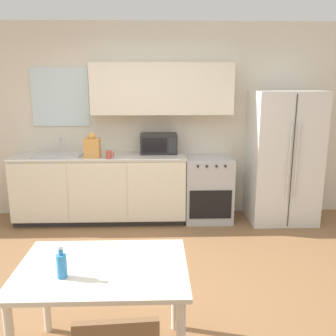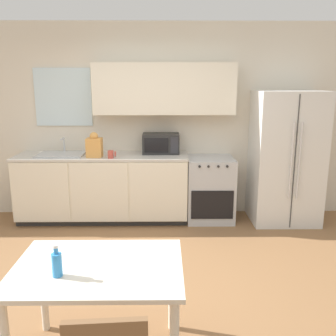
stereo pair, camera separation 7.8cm
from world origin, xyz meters
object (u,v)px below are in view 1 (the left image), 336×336
at_px(oven_range, 208,189).
at_px(microwave, 159,143).
at_px(coffee_mug, 109,155).
at_px(drink_bottle, 62,265).
at_px(refrigerator, 283,157).
at_px(dining_table, 103,280).

bearing_deg(oven_range, microwave, 170.47).
bearing_deg(coffee_mug, drink_bottle, -89.57).
bearing_deg(microwave, coffee_mug, -152.02).
bearing_deg(oven_range, drink_bottle, -114.36).
bearing_deg(microwave, refrigerator, -5.52).
relative_size(microwave, drink_bottle, 2.41).
xyz_separation_m(refrigerator, dining_table, (-2.10, -2.70, -0.27)).
xyz_separation_m(microwave, dining_table, (-0.40, -2.87, -0.44)).
bearing_deg(drink_bottle, dining_table, 30.21).
distance_m(oven_range, coffee_mug, 1.45).
height_order(refrigerator, drink_bottle, refrigerator).
height_order(coffee_mug, drink_bottle, coffee_mug).
height_order(refrigerator, dining_table, refrigerator).
distance_m(dining_table, drink_bottle, 0.32).
height_order(oven_range, coffee_mug, coffee_mug).
xyz_separation_m(dining_table, drink_bottle, (-0.23, -0.13, 0.19)).
height_order(oven_range, drink_bottle, drink_bottle).
xyz_separation_m(microwave, coffee_mug, (-0.64, -0.34, -0.08)).
relative_size(oven_range, drink_bottle, 4.23).
bearing_deg(drink_bottle, oven_range, 65.64).
bearing_deg(drink_bottle, refrigerator, 50.67).
relative_size(coffee_mug, drink_bottle, 0.51).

